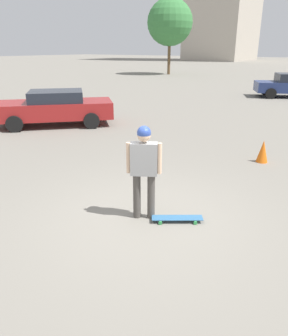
{
  "coord_description": "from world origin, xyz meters",
  "views": [
    {
      "loc": [
        -3.07,
        4.37,
        2.93
      ],
      "look_at": [
        0.0,
        0.0,
        0.96
      ],
      "focal_mm": 35.0,
      "sensor_mm": 36.0,
      "label": 1
    }
  ],
  "objects_px": {
    "skateboard": "(177,218)",
    "car_parked_near": "(55,107)",
    "person": "(144,164)",
    "traffic_cone": "(263,151)"
  },
  "relations": [
    {
      "from": "skateboard",
      "to": "car_parked_near",
      "type": "bearing_deg",
      "value": -62.27
    },
    {
      "from": "person",
      "to": "car_parked_near",
      "type": "distance_m",
      "value": 8.4
    },
    {
      "from": "person",
      "to": "skateboard",
      "type": "bearing_deg",
      "value": -10.69
    },
    {
      "from": "car_parked_near",
      "to": "skateboard",
      "type": "bearing_deg",
      "value": 106.48
    },
    {
      "from": "person",
      "to": "car_parked_near",
      "type": "xyz_separation_m",
      "value": [
        7.27,
        -4.19,
        -0.32
      ]
    },
    {
      "from": "skateboard",
      "to": "traffic_cone",
      "type": "relative_size",
      "value": 1.43
    },
    {
      "from": "car_parked_near",
      "to": "traffic_cone",
      "type": "relative_size",
      "value": 7.51
    },
    {
      "from": "skateboard",
      "to": "car_parked_near",
      "type": "distance_m",
      "value": 8.82
    },
    {
      "from": "person",
      "to": "traffic_cone",
      "type": "distance_m",
      "value": 4.52
    },
    {
      "from": "person",
      "to": "car_parked_near",
      "type": "height_order",
      "value": "person"
    }
  ]
}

